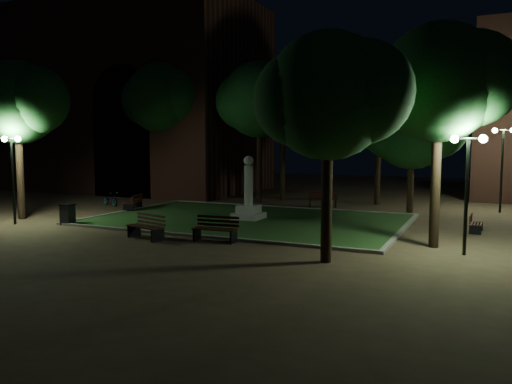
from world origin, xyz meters
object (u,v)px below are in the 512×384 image
Objects in this scene: monument at (249,201)px; bicycle at (110,199)px; bench_left_side at (134,203)px; bench_far_side at (323,200)px; bench_right_side at (475,224)px; bench_near_right at (216,230)px; bench_near_left at (147,227)px; trash_bin at (68,214)px.

monument reaches higher than bicycle.
bench_left_side is 0.98× the size of bench_far_side.
bench_far_side is (-8.62, 5.58, 0.10)m from bench_right_side.
bench_left_side is at bearing -91.87° from bicycle.
bench_near_right is at bearing -101.29° from bicycle.
bench_near_right is (1.17, -5.52, -0.49)m from monument.
monument reaches higher than bench_right_side.
trash_bin reaches higher than bench_near_left.
bench_near_right reaches higher than bench_far_side.
bench_near_left reaches higher than bench_left_side.
bench_near_right reaches higher than bench_right_side.
bench_near_right reaches higher than bench_left_side.
bench_right_side is 1.41× the size of trash_bin.
monument reaches higher than bench_left_side.
bench_right_side is at bearing 47.13° from bench_near_left.
bench_near_left is 1.04× the size of bench_left_side.
monument is at bearing 56.57° from bench_far_side.
bicycle is at bearing 143.41° from bench_near_right.
bench_right_side is at bearing 5.55° from monument.
bicycle is (-20.82, 0.60, 0.08)m from bench_right_side.
trash_bin is (-5.58, 1.27, 0.04)m from bench_near_left.
monument is 6.89m from bench_far_side.
bicycle is at bearing 171.07° from monument.
monument is at bearing 91.39° from bench_near_left.
trash_bin is at bearing -145.82° from monument.
bicycle is (-10.30, 1.62, -0.52)m from monument.
monument reaches higher than trash_bin.
bench_far_side is (3.57, 12.80, -0.01)m from bench_near_left.
bench_right_side is 0.75× the size of bench_far_side.
monument is at bearing 67.52° from bench_left_side.
monument is 1.93× the size of bicycle.
bicycle is at bearing 154.33° from bench_near_left.
bench_far_side is (0.73, 12.12, -0.01)m from bench_near_right.
trash_bin is (-8.42, 0.59, 0.04)m from bench_near_right.
bench_near_left is at bearing 123.24° from bench_right_side.
bench_far_side is (1.90, 6.60, -0.50)m from monument.
bench_near_left is 1.36× the size of bench_right_side.
bench_far_side is (9.51, 6.10, 0.01)m from bench_left_side.
monument is 10.59m from bench_right_side.
bicycle reaches higher than bench_right_side.
bench_left_side is (-7.61, 0.50, -0.51)m from monument.
trash_bin is at bearing -176.32° from bench_near_left.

